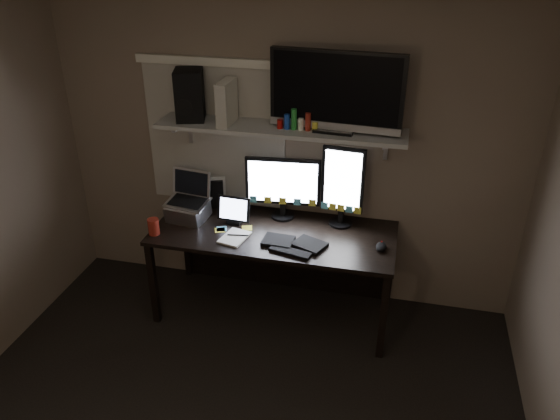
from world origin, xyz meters
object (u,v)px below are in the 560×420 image
(monitor_landscape, at_px, (283,188))
(monitor_portrait, at_px, (343,186))
(keyboard, at_px, (294,243))
(laptop, at_px, (187,198))
(tablet, at_px, (234,210))
(mouse, at_px, (381,247))
(game_console, at_px, (227,103))
(desk, at_px, (278,243))
(tv, at_px, (336,92))
(speaker, at_px, (190,95))
(cup, at_px, (154,227))

(monitor_landscape, relative_size, monitor_portrait, 0.90)
(keyboard, height_order, laptop, laptop)
(monitor_portrait, distance_m, tablet, 0.83)
(monitor_landscape, xyz_separation_m, laptop, (-0.70, -0.20, -0.07))
(mouse, bearing_deg, game_console, 173.11)
(desk, bearing_deg, tv, 9.97)
(tablet, relative_size, laptop, 0.70)
(monitor_portrait, relative_size, game_console, 2.04)
(laptop, height_order, tv, tv)
(tablet, bearing_deg, desk, 13.87)
(desk, height_order, game_console, game_console)
(desk, distance_m, monitor_portrait, 0.69)
(tablet, bearing_deg, mouse, -3.67)
(monitor_landscape, xyz_separation_m, speaker, (-0.69, -0.02, 0.68))
(keyboard, xyz_separation_m, speaker, (-0.86, 0.37, 0.92))
(laptop, xyz_separation_m, speaker, (0.01, 0.18, 0.75))
(desk, height_order, monitor_landscape, monitor_landscape)
(keyboard, height_order, tablet, tablet)
(laptop, distance_m, tv, 1.38)
(monitor_portrait, bearing_deg, game_console, -170.75)
(monitor_landscape, relative_size, laptop, 1.58)
(monitor_portrait, xyz_separation_m, cup, (-1.32, -0.46, -0.26))
(keyboard, bearing_deg, tablet, 170.38)
(mouse, bearing_deg, desk, 171.37)
(monitor_landscape, xyz_separation_m, game_console, (-0.40, -0.06, 0.65))
(monitor_portrait, distance_m, mouse, 0.53)
(desk, relative_size, tablet, 7.08)
(monitor_landscape, bearing_deg, laptop, -169.12)
(tablet, height_order, tv, tv)
(laptop, height_order, game_console, game_console)
(desk, xyz_separation_m, laptop, (-0.69, -0.09, 0.36))
(laptop, relative_size, speaker, 0.99)
(keyboard, relative_size, laptop, 1.27)
(desk, relative_size, keyboard, 3.93)
(keyboard, height_order, tv, tv)
(desk, distance_m, keyboard, 0.38)
(mouse, distance_m, tablet, 1.13)
(mouse, height_order, tv, tv)
(keyboard, bearing_deg, cup, -162.36)
(monitor_landscape, xyz_separation_m, tv, (0.38, -0.05, 0.77))
(monitor_portrait, bearing_deg, desk, -161.46)
(monitor_landscape, distance_m, laptop, 0.73)
(monitor_portrait, height_order, tablet, monitor_portrait)
(monitor_landscape, distance_m, cup, 1.00)
(monitor_portrait, bearing_deg, tv, -149.60)
(desk, bearing_deg, speaker, 172.00)
(mouse, height_order, tablet, tablet)
(keyboard, distance_m, cup, 1.04)
(monitor_landscape, height_order, laptop, monitor_landscape)
(game_console, relative_size, speaker, 0.85)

